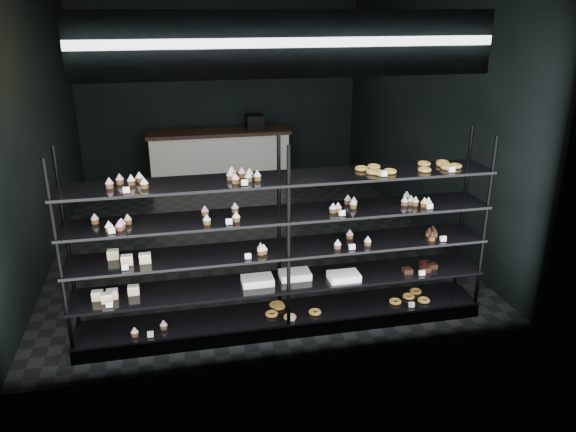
% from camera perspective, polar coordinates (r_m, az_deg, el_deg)
% --- Properties ---
extents(room, '(5.01, 6.01, 3.20)m').
position_cam_1_polar(room, '(7.45, -4.60, 9.47)').
color(room, black).
rests_on(room, ground).
extents(display_shelf, '(4.00, 0.50, 1.91)m').
position_cam_1_polar(display_shelf, '(5.45, -0.71, -5.50)').
color(display_shelf, black).
rests_on(display_shelf, room).
extents(signage, '(3.30, 0.05, 0.50)m').
position_cam_1_polar(signage, '(4.44, 0.42, 17.04)').
color(signage, '#0D0D41').
rests_on(signage, room).
extents(pendant_lamp, '(0.30, 0.30, 0.88)m').
position_cam_1_polar(pendant_lamp, '(6.37, -16.47, 14.61)').
color(pendant_lamp, black).
rests_on(pendant_lamp, room).
extents(service_counter, '(2.49, 0.65, 1.23)m').
position_cam_1_polar(service_counter, '(10.10, -6.91, 5.96)').
color(service_counter, silver).
rests_on(service_counter, room).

